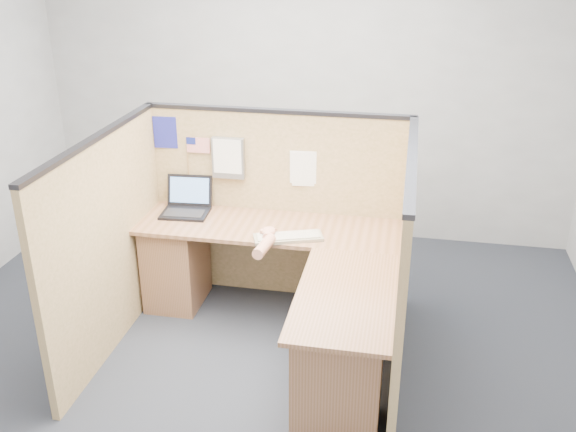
% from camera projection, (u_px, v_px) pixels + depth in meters
% --- Properties ---
extents(floor, '(5.00, 5.00, 0.00)m').
position_uv_depth(floor, '(248.00, 361.00, 4.44)').
color(floor, '#1E212A').
rests_on(floor, ground).
extents(wall_back, '(5.00, 0.00, 5.00)m').
position_uv_depth(wall_back, '(305.00, 90.00, 5.90)').
color(wall_back, '#95969A').
rests_on(wall_back, floor).
extents(wall_front, '(5.00, 0.00, 5.00)m').
position_uv_depth(wall_front, '(44.00, 426.00, 1.85)').
color(wall_front, '#95969A').
rests_on(wall_front, floor).
extents(cubicle_partitions, '(2.06, 1.83, 1.53)m').
position_uv_depth(cubicle_partitions, '(261.00, 235.00, 4.51)').
color(cubicle_partitions, olive).
rests_on(cubicle_partitions, floor).
extents(l_desk, '(1.95, 1.75, 0.73)m').
position_uv_depth(l_desk, '(282.00, 294.00, 4.51)').
color(l_desk, brown).
rests_on(l_desk, floor).
extents(laptop, '(0.37, 0.36, 0.26)m').
position_uv_depth(laptop, '(188.00, 203.00, 4.98)').
color(laptop, black).
rests_on(laptop, l_desk).
extents(keyboard, '(0.51, 0.32, 0.03)m').
position_uv_depth(keyboard, '(288.00, 237.00, 4.53)').
color(keyboard, gray).
rests_on(keyboard, l_desk).
extents(mouse, '(0.13, 0.10, 0.05)m').
position_uv_depth(mouse, '(269.00, 234.00, 4.55)').
color(mouse, '#BBBBC0').
rests_on(mouse, l_desk).
extents(hand_forearm, '(0.12, 0.42, 0.09)m').
position_uv_depth(hand_forearm, '(266.00, 241.00, 4.41)').
color(hand_forearm, tan).
rests_on(hand_forearm, l_desk).
extents(blue_poster, '(0.19, 0.01, 0.25)m').
position_uv_depth(blue_poster, '(165.00, 132.00, 4.94)').
color(blue_poster, navy).
rests_on(blue_poster, cubicle_partitions).
extents(american_flag, '(0.19, 0.01, 0.32)m').
position_uv_depth(american_flag, '(196.00, 146.00, 4.92)').
color(american_flag, olive).
rests_on(american_flag, cubicle_partitions).
extents(file_holder, '(0.25, 0.05, 0.32)m').
position_uv_depth(file_holder, '(228.00, 158.00, 4.89)').
color(file_holder, slate).
rests_on(file_holder, cubicle_partitions).
extents(paper_left, '(0.20, 0.02, 0.26)m').
position_uv_depth(paper_left, '(303.00, 167.00, 4.83)').
color(paper_left, white).
rests_on(paper_left, cubicle_partitions).
extents(paper_right, '(0.21, 0.03, 0.27)m').
position_uv_depth(paper_right, '(306.00, 169.00, 4.84)').
color(paper_right, white).
rests_on(paper_right, cubicle_partitions).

